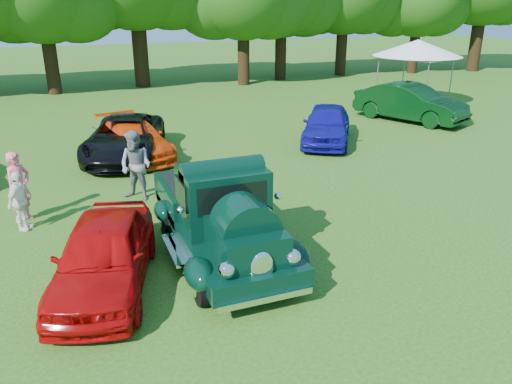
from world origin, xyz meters
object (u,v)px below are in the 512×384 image
object	(u,v)px
back_car_blue	(327,124)
spectator_pink	(19,187)
spectator_white	(20,201)
hero_pickup	(220,216)
red_convertible	(104,254)
back_car_orange	(134,139)
back_car_black	(124,138)
canopy_tent	(418,48)
spectator_grey	(136,166)
back_car_green	(410,103)

from	to	relation	value
back_car_blue	spectator_pink	size ratio (longest dim) A/B	2.40
spectator_pink	spectator_white	distance (m)	0.63
hero_pickup	back_car_blue	world-z (taller)	hero_pickup
red_convertible	back_car_orange	distance (m)	8.85
red_convertible	back_car_black	size ratio (longest dim) A/B	0.80
back_car_orange	spectator_white	size ratio (longest dim) A/B	2.98
spectator_pink	canopy_tent	xyz separation A→B (m)	(18.74, 8.82, 2.04)
back_car_black	back_car_blue	xyz separation A→B (m)	(7.63, -0.87, 0.02)
back_car_orange	hero_pickup	bearing A→B (deg)	-96.21
spectator_grey	canopy_tent	size ratio (longest dim) A/B	0.33
spectator_white	back_car_blue	bearing A→B (deg)	-39.73
back_car_orange	canopy_tent	distance (m)	15.99
back_car_green	canopy_tent	xyz separation A→B (m)	(2.48, 3.01, 2.10)
back_car_blue	back_car_orange	bearing A→B (deg)	-154.10
back_car_black	canopy_tent	distance (m)	16.27
canopy_tent	spectator_grey	bearing A→B (deg)	-152.02
back_car_green	spectator_white	size ratio (longest dim) A/B	3.47
back_car_orange	back_car_blue	bearing A→B (deg)	-17.15
back_car_orange	back_car_green	distance (m)	12.83
spectator_grey	spectator_pink	bearing A→B (deg)	-128.14
red_convertible	spectator_white	distance (m)	3.80
back_car_green	spectator_pink	size ratio (longest dim) A/B	2.84
back_car_black	back_car_orange	distance (m)	0.34
back_car_green	spectator_grey	size ratio (longest dim) A/B	2.62
red_convertible	spectator_pink	bearing A→B (deg)	127.87
spectator_white	red_convertible	bearing A→B (deg)	-126.54
spectator_white	spectator_pink	bearing A→B (deg)	28.91
spectator_pink	spectator_white	bearing A→B (deg)	-134.07
hero_pickup	back_car_blue	size ratio (longest dim) A/B	1.21
back_car_green	hero_pickup	bearing A→B (deg)	-166.54
red_convertible	spectator_pink	distance (m)	4.36
spectator_white	back_car_green	bearing A→B (deg)	-40.47
spectator_grey	spectator_white	bearing A→B (deg)	-117.03
spectator_grey	canopy_tent	bearing A→B (deg)	71.70
spectator_grey	canopy_tent	xyz separation A→B (m)	(15.80, 8.39, 1.96)
back_car_black	canopy_tent	world-z (taller)	canopy_tent
red_convertible	back_car_blue	world-z (taller)	back_car_blue
red_convertible	canopy_tent	world-z (taller)	canopy_tent
spectator_pink	spectator_white	world-z (taller)	spectator_pink
back_car_blue	red_convertible	bearing A→B (deg)	-107.15
spectator_grey	hero_pickup	bearing A→B (deg)	-29.34
back_car_green	spectator_white	world-z (taller)	back_car_green
red_convertible	canopy_tent	xyz separation A→B (m)	(17.10, 12.85, 2.24)
back_car_blue	back_car_green	distance (m)	5.82
red_convertible	spectator_white	size ratio (longest dim) A/B	2.78
hero_pickup	canopy_tent	xyz separation A→B (m)	(14.60, 12.33, 2.05)
back_car_orange	canopy_tent	bearing A→B (deg)	4.57
spectator_white	canopy_tent	size ratio (longest dim) A/B	0.25
back_car_blue	spectator_grey	xyz separation A→B (m)	(-7.85, -3.39, 0.24)
back_car_orange	spectator_pink	xyz separation A→B (m)	(-3.49, -4.62, 0.26)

